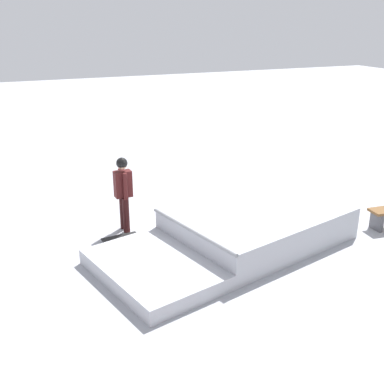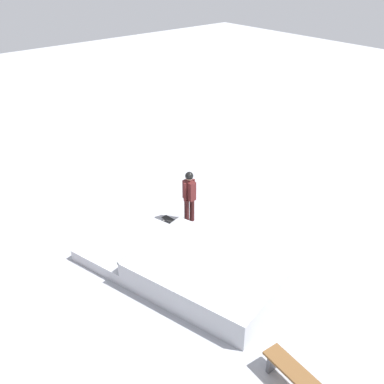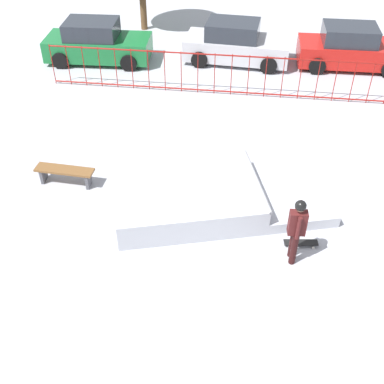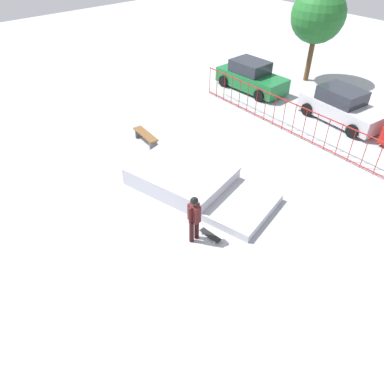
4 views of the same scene
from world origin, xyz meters
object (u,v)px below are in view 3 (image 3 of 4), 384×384
object	(u,v)px
parked_car_green	(97,43)
parked_car_red	(351,49)
park_bench	(65,173)
skate_ramp	(205,197)
skater	(297,227)
parked_car_silver	(236,44)
skateboard	(301,243)

from	to	relation	value
parked_car_green	parked_car_red	world-z (taller)	same
park_bench	parked_car_red	world-z (taller)	parked_car_red
parked_car_red	parked_car_green	bearing A→B (deg)	-176.77
skate_ramp	parked_car_green	bearing A→B (deg)	105.61
parked_car_green	skater	bearing A→B (deg)	-56.36
skate_ramp	parked_car_green	distance (m)	9.99
skater	parked_car_silver	xyz separation A→B (m)	(-1.54, 10.77, -0.28)
skater	parked_car_red	distance (m)	11.11
skate_ramp	skateboard	xyz separation A→B (m)	(2.35, -1.20, -0.24)
skateboard	park_bench	world-z (taller)	park_bench
skater	parked_car_red	world-z (taller)	skater
skateboard	park_bench	xyz separation A→B (m)	(-6.21, 1.81, 0.28)
skateboard	park_bench	distance (m)	6.47
skateboard	parked_car_silver	distance (m)	10.47
skateboard	parked_car_silver	xyz separation A→B (m)	(-1.80, 10.29, 0.65)
skate_ramp	park_bench	xyz separation A→B (m)	(-3.86, 0.61, 0.04)
parked_car_silver	skateboard	bearing A→B (deg)	-73.65
skater	parked_car_green	xyz separation A→B (m)	(-7.04, 10.34, -0.28)
parked_car_green	parked_car_red	distance (m)	9.96
park_bench	parked_car_red	bearing A→B (deg)	43.55
skate_ramp	parked_car_red	xyz separation A→B (m)	(5.01, 9.04, 0.41)
parked_car_silver	parked_car_red	world-z (taller)	same
park_bench	parked_car_silver	world-z (taller)	parked_car_silver
skate_ramp	parked_car_silver	distance (m)	9.12
park_bench	parked_car_red	xyz separation A→B (m)	(8.86, 8.43, 0.37)
parked_car_green	parked_car_silver	distance (m)	5.51
park_bench	parked_car_green	xyz separation A→B (m)	(-1.09, 8.06, 0.37)
parked_car_silver	parked_car_green	bearing A→B (deg)	-169.14
skateboard	parked_car_green	bearing A→B (deg)	121.70
parked_car_green	parked_car_silver	bearing A→B (deg)	3.82
skater	skateboard	xyz separation A→B (m)	(0.26, 0.47, -0.93)
park_bench	parked_car_silver	distance (m)	9.56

